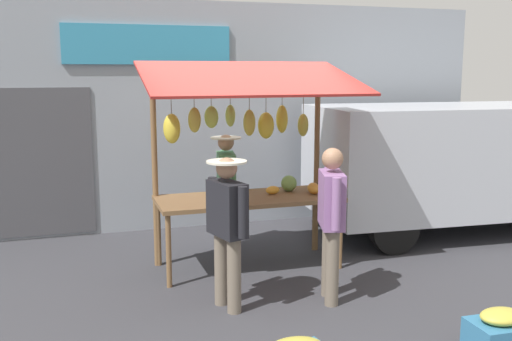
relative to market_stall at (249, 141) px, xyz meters
The scene contains 8 objects.
ground_plane 1.55m from the market_stall, 69.40° to the left, with size 40.00×40.00×0.00m, color #38383D.
street_backdrop 2.14m from the market_stall, 87.71° to the right, with size 9.00×0.30×3.40m.
market_stall is the anchor object (origin of this frame).
vendor_with_sunhat 0.95m from the market_stall, 81.59° to the right, with size 0.40×0.67×1.56m.
shopper_with_ponytail 1.50m from the market_stall, 63.88° to the left, with size 0.40×0.65×1.55m.
shopper_in_grey_tee 1.54m from the market_stall, 109.90° to the left, with size 0.35×0.67×1.61m.
parked_van 3.42m from the market_stall, 169.54° to the right, with size 4.50×2.11×1.88m.
produce_crate_near 3.47m from the market_stall, 114.01° to the left, with size 0.52×0.39×0.44m.
Camera 1 is at (1.99, 6.55, 2.37)m, focal length 40.78 mm.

